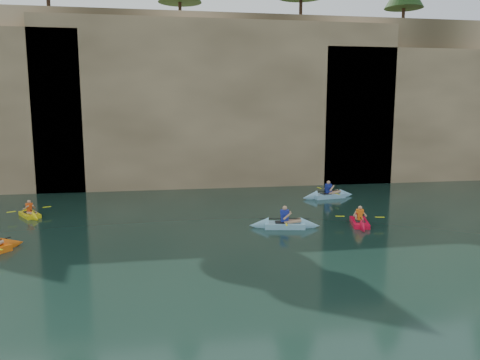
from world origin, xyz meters
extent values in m
plane|color=black|center=(0.00, 0.00, 0.00)|extent=(160.00, 160.00, 0.00)
cube|color=tan|center=(0.00, 30.00, 6.00)|extent=(70.00, 16.00, 12.00)
cube|color=tan|center=(2.00, 22.60, 5.70)|extent=(24.00, 2.40, 11.40)
cube|color=black|center=(-4.00, 21.95, 1.60)|extent=(3.50, 1.00, 3.20)
cube|color=black|center=(10.00, 21.95, 2.25)|extent=(5.00, 1.00, 4.50)
cone|color=orange|center=(-8.06, 9.73, 0.14)|extent=(1.19, 1.21, 0.78)
cube|color=#83BEDC|center=(3.27, 10.75, 0.14)|extent=(2.59, 1.25, 0.28)
cone|color=#83BEDC|center=(4.42, 10.53, 0.14)|extent=(1.00, 0.92, 0.77)
cone|color=#83BEDC|center=(2.12, 10.97, 0.14)|extent=(1.00, 0.92, 0.77)
cube|color=black|center=(3.12, 10.78, 0.25)|extent=(0.63, 0.57, 0.04)
cube|color=#1C299C|center=(3.27, 10.75, 0.55)|extent=(0.39, 0.29, 0.51)
sphere|color=tan|center=(3.27, 10.75, 0.92)|extent=(0.22, 0.22, 0.22)
cylinder|color=black|center=(3.27, 10.75, 0.42)|extent=(2.24, 0.46, 0.04)
cube|color=#F7F514|center=(3.46, 11.77, 0.42)|extent=(0.16, 0.43, 0.02)
cube|color=#F7F514|center=(3.08, 9.73, 0.42)|extent=(0.16, 0.43, 0.02)
cube|color=red|center=(6.87, 10.68, 0.12)|extent=(1.33, 2.47, 0.25)
cone|color=red|center=(7.17, 11.75, 0.12)|extent=(0.88, 0.99, 0.68)
cone|color=red|center=(6.57, 9.61, 0.12)|extent=(0.88, 0.99, 0.68)
cube|color=black|center=(6.83, 10.53, 0.22)|extent=(0.56, 0.65, 0.04)
cube|color=orange|center=(6.87, 10.68, 0.48)|extent=(0.28, 0.35, 0.46)
sphere|color=tan|center=(6.87, 10.68, 0.81)|extent=(0.19, 0.19, 0.19)
cylinder|color=black|center=(6.87, 10.68, 0.39)|extent=(0.58, 1.95, 0.04)
cube|color=#F7F514|center=(5.99, 10.93, 0.39)|extent=(0.43, 0.19, 0.02)
cube|color=#F7F514|center=(7.74, 10.43, 0.39)|extent=(0.43, 0.19, 0.02)
cube|color=yellow|center=(-8.77, 15.00, 0.12)|extent=(1.60, 2.06, 0.24)
cone|color=yellow|center=(-8.29, 14.19, 0.12)|extent=(0.92, 0.94, 0.64)
cone|color=yellow|center=(-9.25, 15.81, 0.12)|extent=(0.92, 0.94, 0.64)
cube|color=black|center=(-8.85, 15.13, 0.21)|extent=(0.63, 0.68, 0.04)
cube|color=#E74D13|center=(-8.77, 15.00, 0.45)|extent=(0.31, 0.35, 0.43)
sphere|color=tan|center=(-8.77, 15.00, 0.76)|extent=(0.18, 0.18, 0.18)
cylinder|color=black|center=(-8.77, 15.00, 0.38)|extent=(1.01, 1.65, 0.04)
cube|color=#F7F514|center=(-8.04, 15.44, 0.38)|extent=(0.40, 0.28, 0.02)
cube|color=#F7F514|center=(-9.50, 14.57, 0.38)|extent=(0.40, 0.28, 0.02)
cube|color=#80B6D7|center=(7.68, 17.03, 0.14)|extent=(2.75, 1.29, 0.29)
cone|color=#80B6D7|center=(8.90, 17.25, 0.14)|extent=(1.06, 0.94, 0.79)
cone|color=#80B6D7|center=(6.45, 16.81, 0.14)|extent=(1.06, 0.94, 0.79)
cube|color=black|center=(7.53, 17.00, 0.26)|extent=(0.63, 0.58, 0.04)
cube|color=navy|center=(7.68, 17.03, 0.57)|extent=(0.39, 0.29, 0.53)
sphere|color=tan|center=(7.68, 17.03, 0.95)|extent=(0.22, 0.22, 0.22)
cylinder|color=black|center=(7.68, 17.03, 0.43)|extent=(2.30, 0.46, 0.04)
cube|color=#F7F514|center=(7.49, 18.08, 0.43)|extent=(0.15, 0.43, 0.02)
cube|color=#F7F514|center=(7.87, 15.98, 0.43)|extent=(0.15, 0.43, 0.02)
camera|label=1|loc=(-2.25, -9.31, 5.55)|focal=35.00mm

